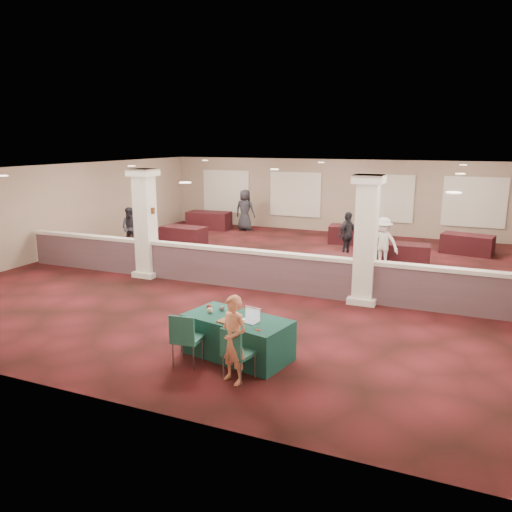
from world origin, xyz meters
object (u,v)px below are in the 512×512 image
at_px(conf_chair_main, 236,350).
at_px(attendee_a, 131,228).
at_px(woman, 233,340).
at_px(attendee_d, 245,210).
at_px(far_table_front_right, 403,254).
at_px(far_table_front_center, 341,268).
at_px(conf_chair_side, 185,335).
at_px(far_table_front_left, 184,235).
at_px(far_table_back_right, 467,244).
at_px(near_table, 237,337).
at_px(attendee_c, 347,235).
at_px(far_table_back_left, 209,220).
at_px(attendee_b, 383,243).
at_px(far_table_back_center, 352,235).

xyz_separation_m(conf_chair_main, attendee_a, (-8.14, 8.09, 0.23)).
height_order(woman, attendee_d, attendee_d).
xyz_separation_m(far_table_front_right, attendee_a, (-9.74, -1.48, 0.44)).
relative_size(far_table_front_center, attendee_d, 0.97).
bearing_deg(far_table_front_center, conf_chair_main, -91.45).
height_order(conf_chair_side, far_table_front_left, conf_chair_side).
bearing_deg(attendee_a, woman, -62.78).
relative_size(conf_chair_side, far_table_back_right, 0.57).
height_order(near_table, far_table_front_center, near_table).
relative_size(far_table_front_left, attendee_a, 1.11).
bearing_deg(attendee_c, far_table_front_right, -72.05).
distance_m(near_table, far_table_front_left, 10.76).
relative_size(far_table_front_right, attendee_d, 0.93).
distance_m(near_table, far_table_back_right, 11.84).
bearing_deg(far_table_front_left, attendee_d, 76.25).
bearing_deg(far_table_back_right, far_table_back_left, 174.80).
height_order(conf_chair_side, far_table_front_right, conf_chair_side).
height_order(conf_chair_side, woman, woman).
height_order(conf_chair_side, far_table_front_center, conf_chair_side).
height_order(near_table, attendee_a, attendee_a).
xyz_separation_m(far_table_front_left, attendee_b, (7.80, -0.72, 0.46)).
distance_m(near_table, conf_chair_main, 1.00).
xyz_separation_m(conf_chair_side, attendee_d, (-4.75, 13.25, 0.33)).
bearing_deg(attendee_c, conf_chair_main, -154.04).
bearing_deg(far_table_front_left, attendee_a, -132.92).
bearing_deg(far_table_back_left, conf_chair_side, -63.55).
relative_size(far_table_back_left, far_table_back_right, 1.12).
distance_m(far_table_back_right, attendee_c, 4.52).
xyz_separation_m(woman, far_table_front_right, (1.61, 9.64, -0.42)).
relative_size(far_table_front_right, attendee_b, 1.05).
relative_size(near_table, attendee_d, 1.09).
bearing_deg(attendee_d, far_table_back_left, 10.16).
bearing_deg(near_table, far_table_back_left, 132.80).
bearing_deg(attendee_c, far_table_front_center, -146.18).
relative_size(near_table, attendee_c, 1.25).
bearing_deg(attendee_c, conf_chair_side, -160.43).
bearing_deg(woman, near_table, 130.51).
relative_size(far_table_front_right, far_table_back_left, 0.87).
distance_m(far_table_front_right, attendee_d, 8.37).
bearing_deg(attendee_b, far_table_front_right, 65.68).
bearing_deg(far_table_back_center, far_table_front_center, -80.99).
relative_size(near_table, far_table_back_right, 1.15).
bearing_deg(far_table_front_center, woman, -91.54).
bearing_deg(far_table_back_right, attendee_b, -128.01).
relative_size(attendee_a, attendee_c, 0.98).
bearing_deg(attendee_c, far_table_front_left, 115.88).
bearing_deg(far_table_front_right, near_table, -102.91).
height_order(far_table_front_right, far_table_back_left, far_table_back_left).
height_order(far_table_front_left, attendee_d, attendee_d).
xyz_separation_m(woman, far_table_back_right, (3.56, 12.14, -0.41)).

